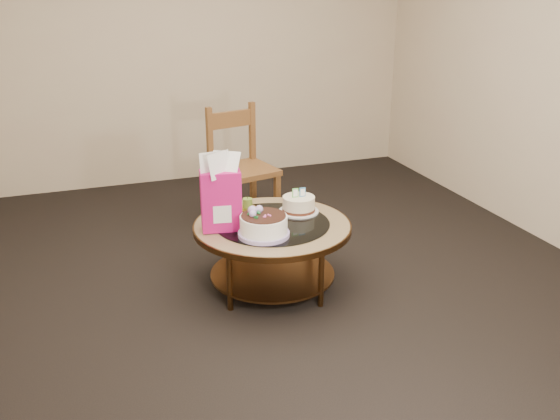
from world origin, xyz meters
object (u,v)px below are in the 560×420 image
object	(u,v)px
decorated_cake	(263,226)
gift_bag	(221,192)
cream_cake	(299,205)
coffee_table	(272,234)
dining_chair	(241,168)

from	to	relation	value
decorated_cake	gift_bag	world-z (taller)	gift_bag
decorated_cake	cream_cake	world-z (taller)	decorated_cake
coffee_table	decorated_cake	distance (m)	0.25
decorated_cake	cream_cake	bearing A→B (deg)	40.65
gift_bag	dining_chair	size ratio (longest dim) A/B	0.50
coffee_table	cream_cake	distance (m)	0.29
coffee_table	decorated_cake	size ratio (longest dim) A/B	3.22
dining_chair	gift_bag	bearing A→B (deg)	-124.76
coffee_table	dining_chair	xyz separation A→B (m)	(0.11, 1.10, 0.12)
cream_cake	gift_bag	xyz separation A→B (m)	(-0.56, -0.11, 0.19)
coffee_table	dining_chair	distance (m)	1.11
cream_cake	dining_chair	distance (m)	0.98
coffee_table	decorated_cake	world-z (taller)	decorated_cake
cream_cake	gift_bag	bearing A→B (deg)	-165.85
decorated_cake	gift_bag	distance (m)	0.34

